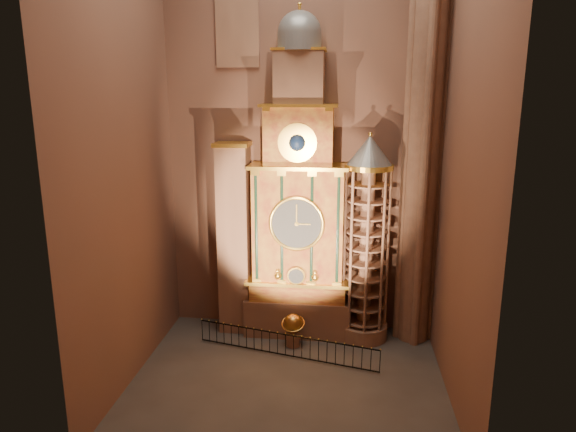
# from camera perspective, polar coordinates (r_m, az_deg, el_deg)

# --- Properties ---
(floor) EXTENTS (14.00, 14.00, 0.00)m
(floor) POSITION_cam_1_polar(r_m,az_deg,el_deg) (24.31, -0.04, -17.81)
(floor) COLOR #383330
(floor) RESTS_ON ground
(wall_back) EXTENTS (22.00, 0.00, 22.00)m
(wall_back) POSITION_cam_1_polar(r_m,az_deg,el_deg) (26.80, 1.43, 9.99)
(wall_back) COLOR brown
(wall_back) RESTS_ON floor
(wall_left) EXTENTS (0.00, 22.00, 22.00)m
(wall_left) POSITION_cam_1_polar(r_m,az_deg,el_deg) (22.72, -18.08, 8.72)
(wall_left) COLOR brown
(wall_left) RESTS_ON floor
(wall_right) EXTENTS (0.00, 22.00, 22.00)m
(wall_right) POSITION_cam_1_polar(r_m,az_deg,el_deg) (21.22, 19.30, 8.34)
(wall_right) COLOR brown
(wall_right) RESTS_ON floor
(astronomical_clock) EXTENTS (5.60, 2.41, 16.70)m
(astronomical_clock) POSITION_cam_1_polar(r_m,az_deg,el_deg) (26.39, 1.18, 0.45)
(astronomical_clock) COLOR #8C634C
(astronomical_clock) RESTS_ON floor
(portrait_tower) EXTENTS (1.80, 1.60, 10.20)m
(portrait_tower) POSITION_cam_1_polar(r_m,az_deg,el_deg) (27.31, -5.96, -2.49)
(portrait_tower) COLOR #8C634C
(portrait_tower) RESTS_ON floor
(stair_turret) EXTENTS (2.50, 2.50, 10.80)m
(stair_turret) POSITION_cam_1_polar(r_m,az_deg,el_deg) (26.41, 8.70, -2.86)
(stair_turret) COLOR #8C634C
(stair_turret) RESTS_ON floor
(gothic_pier) EXTENTS (2.04, 2.04, 22.00)m
(gothic_pier) POSITION_cam_1_polar(r_m,az_deg,el_deg) (25.97, 14.95, 9.44)
(gothic_pier) COLOR #8C634C
(gothic_pier) RESTS_ON floor
(stained_glass_window) EXTENTS (2.20, 0.14, 5.20)m
(stained_glass_window) POSITION_cam_1_polar(r_m,az_deg,el_deg) (27.41, -5.69, 21.54)
(stained_glass_window) COLOR navy
(stained_glass_window) RESTS_ON wall_back
(celestial_globe) EXTENTS (1.36, 1.30, 1.74)m
(celestial_globe) POSITION_cam_1_polar(r_m,az_deg,el_deg) (26.69, 0.56, -12.24)
(celestial_globe) COLOR #8C634C
(celestial_globe) RESTS_ON floor
(iron_railing) EXTENTS (9.02, 2.27, 1.16)m
(iron_railing) POSITION_cam_1_polar(r_m,az_deg,el_deg) (25.88, -0.28, -14.15)
(iron_railing) COLOR black
(iron_railing) RESTS_ON floor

